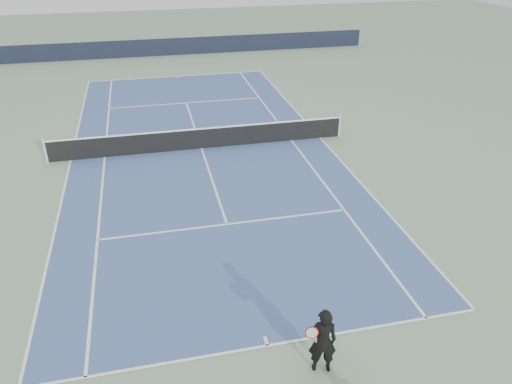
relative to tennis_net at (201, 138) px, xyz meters
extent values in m
plane|color=gray|center=(0.00, 0.00, -0.50)|extent=(80.00, 80.00, 0.00)
cube|color=#395388|center=(0.00, 0.00, -0.50)|extent=(10.97, 23.77, 0.01)
cylinder|color=silver|center=(-6.40, 0.00, 0.03)|extent=(0.10, 0.10, 1.07)
cylinder|color=silver|center=(6.40, 0.00, 0.03)|extent=(0.10, 0.10, 1.07)
cube|color=black|center=(0.00, 0.00, -0.04)|extent=(12.80, 0.03, 0.90)
cube|color=white|center=(0.00, 0.00, 0.43)|extent=(12.80, 0.04, 0.06)
cube|color=black|center=(0.00, 17.88, 0.10)|extent=(30.00, 0.25, 1.20)
imported|color=black|center=(0.98, -12.79, 0.34)|extent=(0.72, 0.58, 1.69)
torus|color=#A10D0F|center=(0.70, -12.84, 0.68)|extent=(0.34, 0.18, 0.36)
cylinder|color=white|center=(0.70, -12.84, 0.68)|extent=(0.29, 0.14, 0.32)
cylinder|color=white|center=(0.82, -12.81, 0.42)|extent=(0.08, 0.13, 0.27)
camera|label=1|loc=(-2.19, -20.17, 8.28)|focal=35.00mm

